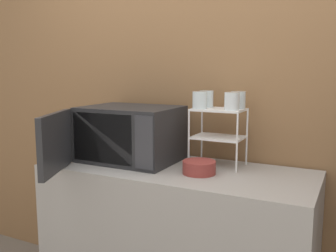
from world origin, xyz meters
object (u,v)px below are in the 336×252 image
at_px(dish_rack, 218,125).
at_px(glass_back_left, 206,99).
at_px(glass_back_right, 238,100).
at_px(bowl, 199,167).
at_px(glass_front_right, 232,101).
at_px(glass_front_left, 200,100).
at_px(microwave, 127,134).

bearing_deg(dish_rack, glass_back_left, 150.37).
xyz_separation_m(glass_back_right, bowl, (-0.12, -0.25, -0.33)).
bearing_deg(dish_rack, glass_front_right, -27.94).
xyz_separation_m(glass_back_left, bowl, (0.06, -0.25, -0.33)).
distance_m(glass_front_left, glass_front_right, 0.18).
height_order(microwave, glass_front_left, glass_front_left).
xyz_separation_m(microwave, glass_back_right, (0.60, 0.18, 0.21)).
bearing_deg(bowl, glass_back_right, 63.57).
height_order(dish_rack, glass_front_right, glass_front_right).
xyz_separation_m(glass_back_right, glass_back_left, (-0.19, 0.00, 0.00)).
xyz_separation_m(microwave, bowl, (0.48, -0.07, -0.13)).
xyz_separation_m(glass_front_left, bowl, (0.06, -0.15, -0.33)).
relative_size(glass_front_left, bowl, 0.55).
relative_size(glass_front_left, glass_back_right, 1.00).
height_order(glass_front_left, glass_back_right, same).
distance_m(microwave, glass_front_right, 0.64).
bearing_deg(microwave, bowl, -8.20).
bearing_deg(microwave, glass_back_right, 16.58).
relative_size(microwave, glass_back_right, 8.69).
bearing_deg(glass_front_left, glass_front_right, 1.39).
bearing_deg(glass_front_right, bowl, -127.75).
bearing_deg(glass_front_right, glass_front_left, -178.61).
distance_m(dish_rack, glass_front_right, 0.17).
bearing_deg(glass_back_left, dish_rack, -29.63).
relative_size(glass_front_right, bowl, 0.55).
height_order(glass_back_right, glass_back_left, same).
xyz_separation_m(glass_front_right, glass_back_left, (-0.18, 0.10, 0.00)).
relative_size(glass_front_left, glass_back_left, 1.00).
distance_m(dish_rack, glass_back_left, 0.17).
height_order(glass_front_left, glass_back_left, same).
height_order(dish_rack, glass_back_right, glass_back_right).
height_order(microwave, glass_back_left, glass_back_left).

